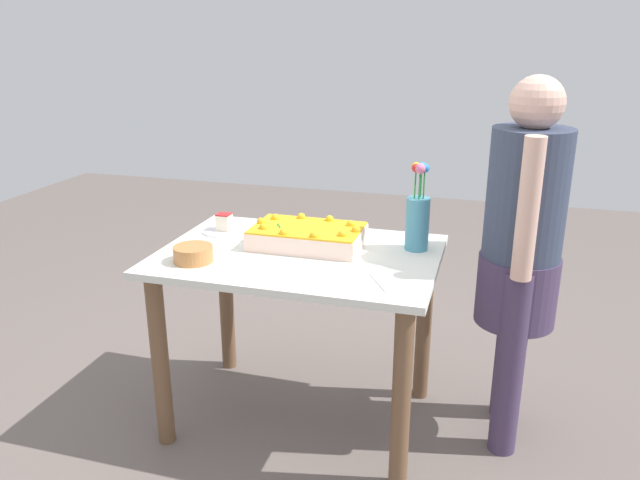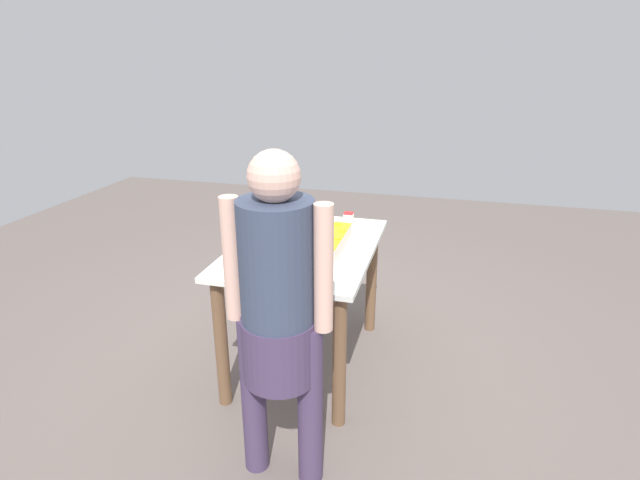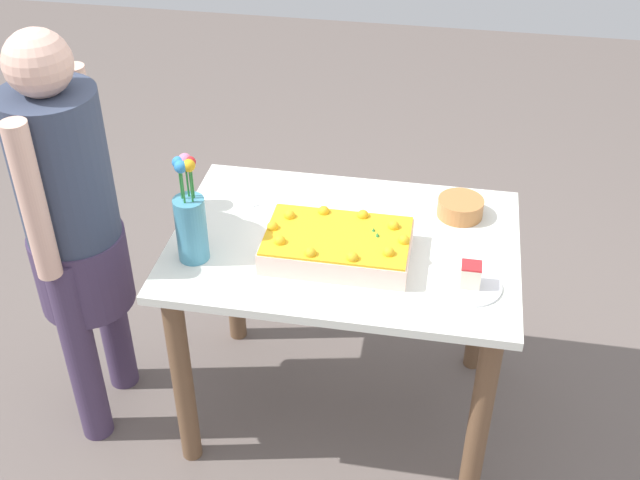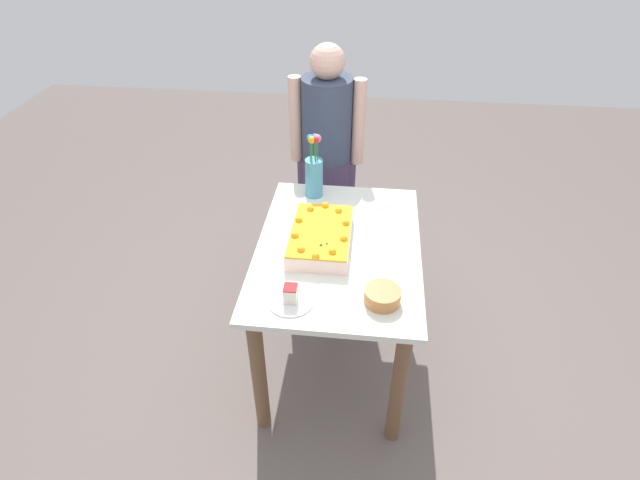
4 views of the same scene
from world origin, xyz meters
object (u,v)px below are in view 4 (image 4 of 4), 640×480
cake_knife (385,206)px  fruit_bowl (382,296)px  sheet_cake (321,236)px  serving_plate_with_slice (291,298)px  flower_vase (314,173)px  person_standing (327,150)px

cake_knife → fruit_bowl: fruit_bowl is taller
sheet_cake → fruit_bowl: sheet_cake is taller
sheet_cake → serving_plate_with_slice: bearing=168.9°
flower_vase → person_standing: bearing=-3.9°
sheet_cake → person_standing: (0.85, 0.06, 0.03)m
fruit_bowl → cake_knife: bearing=-0.8°
serving_plate_with_slice → sheet_cake: bearing=-11.1°
sheet_cake → cake_knife: (0.37, -0.31, -0.04)m
cake_knife → flower_vase: flower_vase is taller
fruit_bowl → person_standing: 1.28m
cake_knife → person_standing: 0.61m
cake_knife → fruit_bowl: (-0.74, 0.01, 0.03)m
flower_vase → fruit_bowl: bearing=-154.6°
cake_knife → person_standing: size_ratio=0.12×
sheet_cake → flower_vase: flower_vase is taller
flower_vase → person_standing: 0.42m
serving_plate_with_slice → flower_vase: (0.86, 0.00, 0.12)m
flower_vase → person_standing: size_ratio=0.24×
fruit_bowl → person_standing: size_ratio=0.10×
sheet_cake → person_standing: size_ratio=0.31×
sheet_cake → cake_knife: sheet_cake is taller
serving_plate_with_slice → person_standing: (1.27, -0.02, 0.05)m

